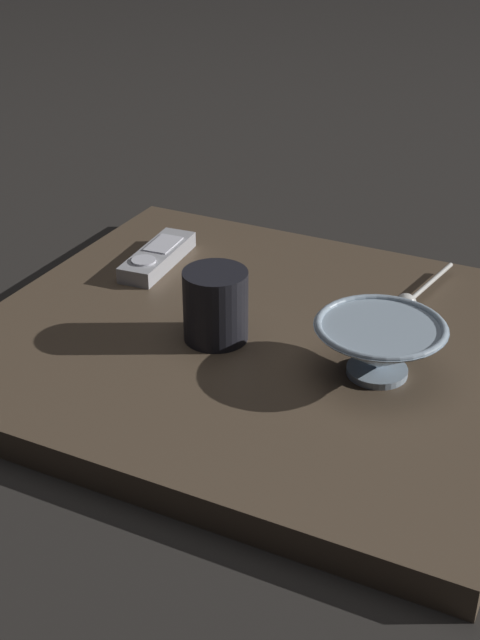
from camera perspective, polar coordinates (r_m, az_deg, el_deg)
The scene contains 6 objects.
ground_plane at distance 1.07m, azimuth 1.25°, elevation -2.49°, with size 6.00×6.00×0.00m, color black.
table at distance 1.06m, azimuth 1.26°, elevation -1.66°, with size 0.66×0.59×0.04m.
cereal_bowl at distance 0.96m, azimuth 9.11°, elevation -1.66°, with size 0.15×0.15×0.06m.
coffee_mug at distance 1.02m, azimuth -1.61°, elevation 0.96°, with size 0.08×0.08×0.09m.
teaspoon at distance 1.11m, azimuth 11.11°, elevation 1.30°, with size 0.04×0.15×0.03m.
tv_remote_near at distance 1.22m, azimuth -5.42°, elevation 4.16°, with size 0.06×0.15×0.03m.
Camera 1 is at (0.38, -0.83, 0.56)m, focal length 48.83 mm.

